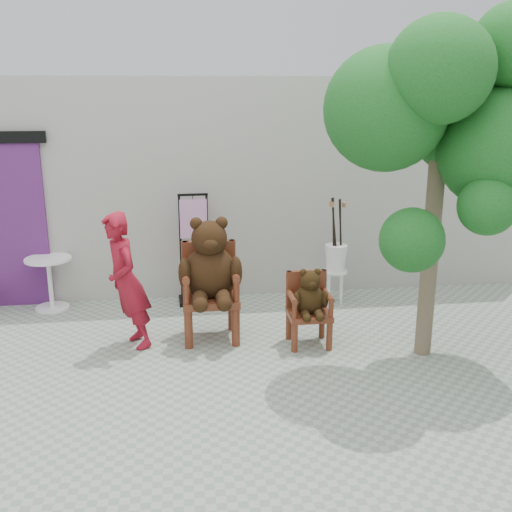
{
  "coord_description": "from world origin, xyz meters",
  "views": [
    {
      "loc": [
        -0.64,
        -5.46,
        2.86
      ],
      "look_at": [
        0.23,
        1.23,
        0.95
      ],
      "focal_mm": 42.0,
      "sensor_mm": 36.0,
      "label": 1
    }
  ],
  "objects_px": {
    "person": "(127,282)",
    "stool_bucket": "(336,257)",
    "cafe_table": "(50,277)",
    "tree": "(461,122)",
    "chair_big": "(210,272)",
    "display_stand": "(195,262)",
    "chair_small": "(309,300)"
  },
  "relations": [
    {
      "from": "cafe_table",
      "to": "chair_big",
      "type": "bearing_deg",
      "value": -31.3
    },
    {
      "from": "chair_big",
      "to": "display_stand",
      "type": "distance_m",
      "value": 1.28
    },
    {
      "from": "display_stand",
      "to": "stool_bucket",
      "type": "relative_size",
      "value": 1.04
    },
    {
      "from": "chair_big",
      "to": "cafe_table",
      "type": "xyz_separation_m",
      "value": [
        -2.06,
        1.25,
        -0.37
      ]
    },
    {
      "from": "chair_big",
      "to": "cafe_table",
      "type": "relative_size",
      "value": 2.07
    },
    {
      "from": "cafe_table",
      "to": "person",
      "type": "bearing_deg",
      "value": -50.88
    },
    {
      "from": "chair_big",
      "to": "tree",
      "type": "relative_size",
      "value": 0.4
    },
    {
      "from": "person",
      "to": "display_stand",
      "type": "relative_size",
      "value": 1.04
    },
    {
      "from": "chair_small",
      "to": "cafe_table",
      "type": "bearing_deg",
      "value": 153.72
    },
    {
      "from": "tree",
      "to": "chair_big",
      "type": "bearing_deg",
      "value": 160.18
    },
    {
      "from": "person",
      "to": "cafe_table",
      "type": "bearing_deg",
      "value": -165.03
    },
    {
      "from": "display_stand",
      "to": "cafe_table",
      "type": "bearing_deg",
      "value": 177.55
    },
    {
      "from": "stool_bucket",
      "to": "tree",
      "type": "relative_size",
      "value": 0.4
    },
    {
      "from": "cafe_table",
      "to": "stool_bucket",
      "type": "relative_size",
      "value": 0.48
    },
    {
      "from": "chair_small",
      "to": "tree",
      "type": "bearing_deg",
      "value": -23.06
    },
    {
      "from": "person",
      "to": "tree",
      "type": "distance_m",
      "value": 3.88
    },
    {
      "from": "chair_big",
      "to": "person",
      "type": "bearing_deg",
      "value": -171.93
    },
    {
      "from": "chair_small",
      "to": "chair_big",
      "type": "bearing_deg",
      "value": 164.34
    },
    {
      "from": "chair_small",
      "to": "tree",
      "type": "distance_m",
      "value": 2.48
    },
    {
      "from": "cafe_table",
      "to": "tree",
      "type": "bearing_deg",
      "value": -25.34
    },
    {
      "from": "cafe_table",
      "to": "stool_bucket",
      "type": "xyz_separation_m",
      "value": [
        3.81,
        -0.24,
        0.2
      ]
    },
    {
      "from": "chair_small",
      "to": "display_stand",
      "type": "bearing_deg",
      "value": 128.67
    },
    {
      "from": "chair_big",
      "to": "person",
      "type": "distance_m",
      "value": 0.94
    },
    {
      "from": "person",
      "to": "stool_bucket",
      "type": "height_order",
      "value": "person"
    },
    {
      "from": "display_stand",
      "to": "stool_bucket",
      "type": "bearing_deg",
      "value": -9.45
    },
    {
      "from": "chair_small",
      "to": "display_stand",
      "type": "height_order",
      "value": "display_stand"
    },
    {
      "from": "display_stand",
      "to": "person",
      "type": "bearing_deg",
      "value": -122.07
    },
    {
      "from": "chair_big",
      "to": "display_stand",
      "type": "bearing_deg",
      "value": 96.6
    },
    {
      "from": "stool_bucket",
      "to": "person",
      "type": "bearing_deg",
      "value": -156.97
    },
    {
      "from": "chair_big",
      "to": "stool_bucket",
      "type": "bearing_deg",
      "value": 29.93
    },
    {
      "from": "display_stand",
      "to": "tree",
      "type": "height_order",
      "value": "tree"
    },
    {
      "from": "chair_big",
      "to": "tree",
      "type": "distance_m",
      "value": 3.12
    }
  ]
}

